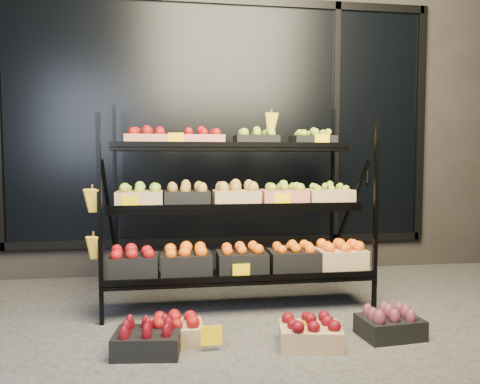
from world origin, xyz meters
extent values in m
plane|color=#514F4C|center=(0.00, 0.00, 0.00)|extent=(24.00, 24.00, 0.00)
cube|color=#2D2826|center=(0.00, 2.60, 1.75)|extent=(6.00, 2.00, 3.50)
cube|color=black|center=(0.00, 1.58, 1.55)|extent=(4.20, 0.04, 2.40)
cube|color=black|center=(0.00, 1.56, 0.34)|extent=(4.30, 0.06, 0.08)
cube|color=black|center=(0.00, 1.56, 2.76)|extent=(4.30, 0.06, 0.08)
cube|color=black|center=(2.15, 1.56, 1.55)|extent=(0.08, 0.06, 2.50)
cube|color=black|center=(1.20, 1.56, 1.55)|extent=(0.06, 0.06, 2.50)
cylinder|color=black|center=(1.55, 1.53, 1.05)|extent=(0.02, 0.02, 0.25)
cube|color=black|center=(-1.02, 0.18, 0.75)|extent=(0.03, 0.03, 1.50)
cube|color=black|center=(1.02, 0.18, 0.75)|extent=(0.03, 0.03, 1.50)
cube|color=black|center=(-1.02, 1.15, 0.83)|extent=(0.03, 0.03, 1.66)
cube|color=black|center=(1.02, 1.15, 0.83)|extent=(0.03, 0.03, 1.66)
cube|color=black|center=(0.00, 0.35, 0.27)|extent=(2.05, 0.42, 0.03)
cube|color=black|center=(0.00, 0.15, 0.30)|extent=(2.05, 0.02, 0.05)
cube|color=black|center=(0.00, 0.65, 0.77)|extent=(2.05, 0.40, 0.03)
cube|color=black|center=(0.00, 0.46, 0.80)|extent=(2.05, 0.02, 0.05)
cube|color=black|center=(0.00, 0.95, 1.27)|extent=(2.05, 0.40, 0.03)
cube|color=black|center=(0.00, 0.76, 1.30)|extent=(2.05, 0.02, 0.05)
cube|color=tan|center=(-0.72, 0.95, 1.33)|extent=(0.38, 0.28, 0.11)
ellipsoid|color=#9F0B14|center=(-0.72, 0.95, 1.42)|extent=(0.32, 0.24, 0.07)
cube|color=tan|center=(-0.25, 0.95, 1.33)|extent=(0.38, 0.28, 0.11)
ellipsoid|color=#9F0B14|center=(-0.25, 0.95, 1.42)|extent=(0.32, 0.24, 0.07)
cube|color=black|center=(0.23, 0.95, 1.33)|extent=(0.38, 0.28, 0.11)
ellipsoid|color=#98B82E|center=(0.23, 0.95, 1.42)|extent=(0.32, 0.24, 0.07)
cube|color=black|center=(0.76, 0.95, 1.33)|extent=(0.38, 0.28, 0.11)
ellipsoid|color=#98B82E|center=(0.76, 0.95, 1.42)|extent=(0.32, 0.24, 0.07)
cube|color=tan|center=(-0.77, 0.65, 0.85)|extent=(0.38, 0.28, 0.14)
ellipsoid|color=#98B82E|center=(-0.77, 0.65, 0.95)|extent=(0.32, 0.24, 0.07)
cube|color=black|center=(-0.40, 0.65, 0.85)|extent=(0.38, 0.28, 0.14)
ellipsoid|color=#B28132|center=(-0.40, 0.65, 0.95)|extent=(0.32, 0.24, 0.07)
cube|color=tan|center=(0.01, 0.65, 0.85)|extent=(0.38, 0.28, 0.14)
ellipsoid|color=#B28132|center=(0.01, 0.65, 0.95)|extent=(0.32, 0.24, 0.07)
cube|color=tan|center=(0.41, 0.65, 0.85)|extent=(0.38, 0.28, 0.14)
ellipsoid|color=#98B82E|center=(0.41, 0.65, 0.95)|extent=(0.32, 0.24, 0.07)
cube|color=tan|center=(0.81, 0.65, 0.85)|extent=(0.38, 0.28, 0.14)
ellipsoid|color=#98B82E|center=(0.81, 0.65, 0.95)|extent=(0.32, 0.24, 0.07)
cube|color=black|center=(-0.82, 0.35, 0.37)|extent=(0.38, 0.28, 0.18)
ellipsoid|color=#9F0B14|center=(-0.82, 0.35, 0.49)|extent=(0.32, 0.24, 0.07)
cube|color=black|center=(-0.42, 0.35, 0.37)|extent=(0.38, 0.28, 0.18)
ellipsoid|color=orange|center=(-0.42, 0.35, 0.49)|extent=(0.32, 0.24, 0.07)
cube|color=black|center=(0.01, 0.35, 0.37)|extent=(0.38, 0.28, 0.18)
ellipsoid|color=orange|center=(0.01, 0.35, 0.49)|extent=(0.32, 0.24, 0.07)
cube|color=black|center=(0.42, 0.35, 0.37)|extent=(0.38, 0.28, 0.18)
ellipsoid|color=orange|center=(0.42, 0.35, 0.49)|extent=(0.32, 0.24, 0.07)
cube|color=tan|center=(0.81, 0.35, 0.37)|extent=(0.38, 0.28, 0.18)
ellipsoid|color=orange|center=(0.81, 0.35, 0.49)|extent=(0.32, 0.24, 0.07)
ellipsoid|color=yellow|center=(-1.07, 0.20, 0.98)|extent=(0.14, 0.08, 0.22)
ellipsoid|color=yellow|center=(-1.07, 0.20, 0.64)|extent=(0.14, 0.08, 0.22)
ellipsoid|color=yellow|center=(0.35, 0.85, 1.59)|extent=(0.14, 0.08, 0.22)
cube|color=#FFC700|center=(-0.84, 0.50, 0.84)|extent=(0.13, 0.01, 0.12)
cube|color=#FFC700|center=(0.37, 0.50, 0.84)|extent=(0.13, 0.01, 0.12)
cube|color=#FFC700|center=(0.80, 0.80, 1.34)|extent=(0.13, 0.01, 0.12)
cube|color=#FFC700|center=(-0.48, 0.80, 1.34)|extent=(0.13, 0.01, 0.12)
cube|color=#FFC700|center=(-0.02, 0.20, 0.34)|extent=(0.13, 0.01, 0.12)
cube|color=#FFC700|center=(-0.29, -0.40, 0.06)|extent=(0.13, 0.01, 0.12)
cube|color=#FFC700|center=(0.26, -0.40, 0.06)|extent=(0.13, 0.01, 0.12)
cube|color=tan|center=(-0.51, -0.23, 0.06)|extent=(0.36, 0.27, 0.12)
ellipsoid|color=#9F0B14|center=(-0.51, -0.23, 0.15)|extent=(0.30, 0.23, 0.07)
cube|color=black|center=(-0.68, -0.37, 0.07)|extent=(0.43, 0.33, 0.13)
ellipsoid|color=maroon|center=(-0.68, -0.37, 0.16)|extent=(0.36, 0.28, 0.07)
cube|color=tan|center=(0.33, -0.42, 0.07)|extent=(0.43, 0.35, 0.13)
ellipsoid|color=maroon|center=(0.33, -0.42, 0.16)|extent=(0.36, 0.29, 0.07)
cube|color=black|center=(0.90, -0.34, 0.07)|extent=(0.41, 0.32, 0.13)
ellipsoid|color=brown|center=(0.90, -0.34, 0.16)|extent=(0.35, 0.27, 0.07)
camera|label=1|loc=(-0.54, -3.19, 1.18)|focal=35.00mm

